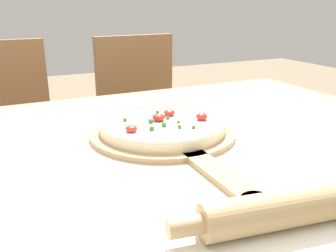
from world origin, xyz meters
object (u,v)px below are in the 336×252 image
at_px(rolling_pin, 328,201).
at_px(chair_right, 144,120).
at_px(pizza, 163,124).
at_px(chair_left, 8,139).
at_px(pizza_peel, 167,135).

height_order(rolling_pin, chair_right, chair_right).
bearing_deg(chair_right, pizza, -112.19).
distance_m(rolling_pin, chair_left, 1.27).
distance_m(pizza, chair_right, 0.84).
height_order(rolling_pin, chair_left, chair_left).
bearing_deg(pizza_peel, chair_left, 112.90).
bearing_deg(chair_right, chair_left, 176.00).
bearing_deg(pizza, pizza_peel, -90.44).
bearing_deg(rolling_pin, chair_left, 108.95).
distance_m(pizza_peel, chair_right, 0.86).
height_order(pizza_peel, chair_left, chair_left).
xyz_separation_m(pizza_peel, pizza, (0.00, 0.02, 0.02)).
xyz_separation_m(rolling_pin, chair_left, (-0.40, 1.18, -0.25)).
bearing_deg(rolling_pin, pizza, 99.63).
height_order(pizza_peel, chair_right, chair_right).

